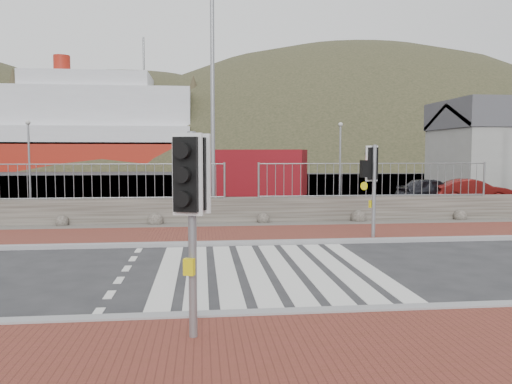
{
  "coord_description": "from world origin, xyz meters",
  "views": [
    {
      "loc": [
        -1.38,
        -10.24,
        2.46
      ],
      "look_at": [
        0.06,
        3.0,
        1.43
      ],
      "focal_mm": 35.0,
      "sensor_mm": 36.0,
      "label": 1
    }
  ],
  "objects": [
    {
      "name": "stone_wall",
      "position": [
        0.0,
        7.3,
        0.45
      ],
      "size": [
        40.0,
        0.6,
        0.9
      ],
      "primitive_type": "cube",
      "color": "#464039",
      "rests_on": "ground"
    },
    {
      "name": "kerb_near",
      "position": [
        0.0,
        -3.0,
        0.05
      ],
      "size": [
        40.0,
        0.25,
        0.12
      ],
      "primitive_type": "cube",
      "color": "gray",
      "rests_on": "ground"
    },
    {
      "name": "kerb_far",
      "position": [
        0.0,
        3.0,
        0.05
      ],
      "size": [
        40.0,
        0.25,
        0.12
      ],
      "primitive_type": "cube",
      "color": "gray",
      "rests_on": "ground"
    },
    {
      "name": "ferry",
      "position": [
        -24.65,
        67.9,
        5.36
      ],
      "size": [
        50.0,
        16.0,
        20.0
      ],
      "color": "maroon",
      "rests_on": "ground"
    },
    {
      "name": "ground",
      "position": [
        0.0,
        0.0,
        0.0
      ],
      "size": [
        220.0,
        220.0,
        0.0
      ],
      "primitive_type": "plane",
      "color": "#28282B",
      "rests_on": "ground"
    },
    {
      "name": "railing",
      "position": [
        0.0,
        7.15,
        1.82
      ],
      "size": [
        18.07,
        0.07,
        1.22
      ],
      "color": "gray",
      "rests_on": "stone_wall"
    },
    {
      "name": "shipping_container",
      "position": [
        1.49,
        19.14,
        1.34
      ],
      "size": [
        6.95,
        4.56,
        2.68
      ],
      "primitive_type": "cube",
      "rotation": [
        0.0,
        0.0,
        -0.32
      ],
      "color": "maroon",
      "rests_on": "ground"
    },
    {
      "name": "gravel_strip",
      "position": [
        0.0,
        6.5,
        0.03
      ],
      "size": [
        40.0,
        1.5,
        0.06
      ],
      "primitive_type": "cube",
      "color": "#59544C",
      "rests_on": "ground"
    },
    {
      "name": "zebra_crossing",
      "position": [
        -0.0,
        0.0,
        0.01
      ],
      "size": [
        4.62,
        5.6,
        0.01
      ],
      "color": "silver",
      "rests_on": "ground"
    },
    {
      "name": "sidewalk_far",
      "position": [
        0.0,
        4.5,
        0.04
      ],
      "size": [
        40.0,
        3.0,
        0.08
      ],
      "primitive_type": "cube",
      "color": "brown",
      "rests_on": "ground"
    },
    {
      "name": "hills_backdrop",
      "position": [
        6.74,
        87.9,
        -23.05
      ],
      "size": [
        254.0,
        90.0,
        100.0
      ],
      "color": "#2A2D1B",
      "rests_on": "ground"
    },
    {
      "name": "quay",
      "position": [
        0.0,
        27.9,
        0.0
      ],
      "size": [
        120.0,
        40.0,
        0.5
      ],
      "primitive_type": "cube",
      "color": "#4C4C4F",
      "rests_on": "ground"
    },
    {
      "name": "water",
      "position": [
        0.0,
        62.9,
        0.0
      ],
      "size": [
        220.0,
        50.0,
        0.05
      ],
      "primitive_type": "cube",
      "color": "#3F4C54",
      "rests_on": "ground"
    },
    {
      "name": "traffic_signal_near",
      "position": [
        -1.51,
        -3.86,
        1.97
      ],
      "size": [
        0.45,
        0.36,
        2.74
      ],
      "rotation": [
        0.0,
        0.0,
        -0.37
      ],
      "color": "gray",
      "rests_on": "ground"
    },
    {
      "name": "traffic_signal_far",
      "position": [
        3.44,
        3.43,
        1.96
      ],
      "size": [
        0.67,
        0.36,
        2.71
      ],
      "rotation": [
        0.0,
        0.0,
        3.43
      ],
      "color": "gray",
      "rests_on": "ground"
    },
    {
      "name": "streetlight",
      "position": [
        -0.83,
        8.1,
        4.86
      ],
      "size": [
        1.83,
        0.24,
        8.63
      ],
      "rotation": [
        0.0,
        0.0,
        0.01
      ],
      "color": "gray",
      "rests_on": "ground"
    },
    {
      "name": "car_a",
      "position": [
        10.38,
        14.31,
        0.61
      ],
      "size": [
        3.77,
        2.07,
        1.21
      ],
      "primitive_type": "imported",
      "rotation": [
        0.0,
        0.0,
        1.76
      ],
      "color": "black",
      "rests_on": "ground"
    },
    {
      "name": "car_b",
      "position": [
        12.15,
        13.38,
        0.59
      ],
      "size": [
        3.78,
        2.0,
        1.18
      ],
      "primitive_type": "imported",
      "rotation": [
        0.0,
        0.0,
        1.35
      ],
      "color": "#550D0C",
      "rests_on": "ground"
    },
    {
      "name": "sidewalk_near",
      "position": [
        0.0,
        -5.0,
        0.04
      ],
      "size": [
        40.0,
        4.0,
        0.08
      ],
      "primitive_type": "cube",
      "color": "brown",
      "rests_on": "ground"
    }
  ]
}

